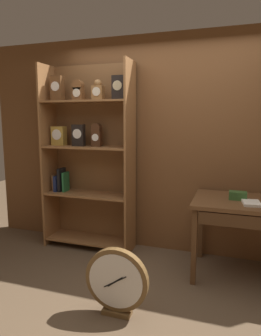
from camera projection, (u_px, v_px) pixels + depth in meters
ground_plane at (131, 310)px, 2.62m from camera, size 10.00×10.00×0.00m
back_wood_panel at (167, 146)px, 3.69m from camera, size 4.80×0.05×2.60m
bookshelf at (87, 154)px, 3.81m from camera, size 1.12×0.39×2.28m
workbench at (252, 211)px, 3.04m from camera, size 1.15×0.74×0.81m
toolbox_small at (238, 196)px, 3.10m from camera, size 0.17×0.10×0.08m
open_repair_manual at (251, 203)px, 2.93m from camera, size 0.18×0.24×0.02m
round_clock_large at (117, 281)px, 2.52m from camera, size 0.54×0.11×0.58m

